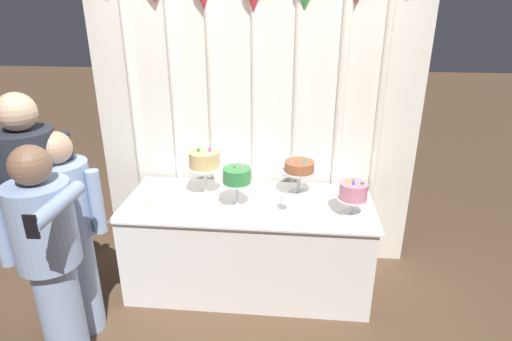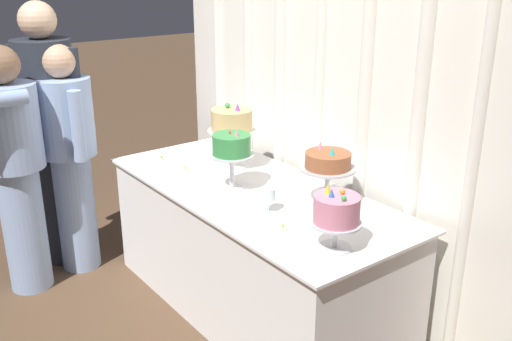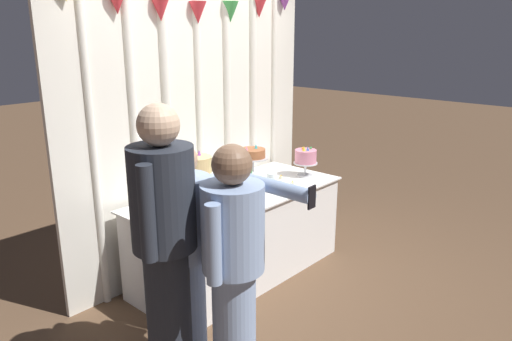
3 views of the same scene
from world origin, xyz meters
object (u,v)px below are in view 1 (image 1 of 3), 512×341
at_px(tealight_near_right, 313,216).
at_px(cake_display_midright, 299,169).
at_px(wine_glass, 285,199).
at_px(cake_table, 249,244).
at_px(guest_girl_blue_dress, 50,259).
at_px(cake_display_rightmost, 353,192).
at_px(tealight_near_left, 183,207).
at_px(guest_man_dark_suit, 39,214).
at_px(cake_display_leftmost, 205,161).
at_px(tealight_far_left, 147,206).
at_px(guest_man_pink_jacket, 71,230).
at_px(cake_display_midleft, 237,177).
at_px(tealight_far_right, 320,205).

bearing_deg(tealight_near_right, cake_display_midright, 105.86).
bearing_deg(tealight_near_right, wine_glass, 159.86).
height_order(cake_table, guest_girl_blue_dress, guest_girl_blue_dress).
xyz_separation_m(cake_display_rightmost, tealight_near_left, (-1.27, -0.02, -0.17)).
height_order(tealight_near_left, guest_man_dark_suit, guest_man_dark_suit).
relative_size(cake_table, cake_display_rightmost, 6.47).
distance_m(cake_display_leftmost, guest_man_dark_suit, 1.22).
relative_size(cake_display_leftmost, guest_man_dark_suit, 0.24).
xyz_separation_m(cake_display_leftmost, tealight_far_left, (-0.40, -0.28, -0.28)).
distance_m(tealight_far_left, guest_man_pink_jacket, 0.59).
bearing_deg(cake_display_midright, cake_display_rightmost, -39.34).
bearing_deg(cake_display_midleft, tealight_far_left, -173.66).
relative_size(cake_table, cake_display_midright, 6.01).
bearing_deg(cake_table, guest_man_pink_jacket, -150.88).
relative_size(cake_display_midright, guest_man_pink_jacket, 0.22).
height_order(cake_display_midright, tealight_near_right, cake_display_midright).
xyz_separation_m(cake_table, tealight_near_left, (-0.49, -0.15, 0.39)).
distance_m(cake_display_midright, guest_man_pink_jacket, 1.73).
relative_size(cake_display_rightmost, tealight_far_left, 7.23).
bearing_deg(guest_man_pink_jacket, guest_girl_blue_dress, -79.70).
xyz_separation_m(wine_glass, tealight_near_left, (-0.78, -0.03, -0.09)).
height_order(wine_glass, tealight_far_left, wine_glass).
relative_size(cake_display_midleft, tealight_far_right, 8.23).
bearing_deg(guest_man_pink_jacket, cake_display_midleft, 27.06).
bearing_deg(cake_display_midright, tealight_near_left, -159.08).
bearing_deg(cake_table, cake_display_midright, 25.72).
bearing_deg(wine_glass, guest_girl_blue_dress, -147.35).
xyz_separation_m(cake_display_midright, tealight_far_right, (0.17, -0.21, -0.21)).
bearing_deg(wine_glass, cake_display_midright, 72.25).
xyz_separation_m(cake_display_leftmost, wine_glass, (0.65, -0.23, -0.19)).
bearing_deg(cake_display_midright, wine_glass, -107.75).
bearing_deg(guest_man_dark_suit, cake_display_midleft, 25.52).
relative_size(cake_display_rightmost, tealight_near_left, 7.93).
xyz_separation_m(cake_display_midright, tealight_far_left, (-1.15, -0.35, -0.21)).
xyz_separation_m(wine_glass, tealight_near_right, (0.21, -0.08, -0.09)).
xyz_separation_m(cake_display_midright, guest_man_pink_jacket, (-1.52, -0.82, -0.18)).
bearing_deg(wine_glass, cake_display_rightmost, -1.30).
bearing_deg(guest_man_dark_suit, tealight_far_left, 43.51).
bearing_deg(tealight_near_right, guest_man_pink_jacket, -165.22).
bearing_deg(guest_girl_blue_dress, cake_display_leftmost, 57.53).
distance_m(cake_table, cake_display_midright, 0.74).
bearing_deg(cake_table, tealight_near_right, -21.56).
bearing_deg(guest_man_dark_suit, wine_glass, 19.16).
height_order(cake_display_midleft, guest_man_pink_jacket, guest_man_pink_jacket).
bearing_deg(tealight_far_left, wine_glass, 2.45).
bearing_deg(cake_display_leftmost, wine_glass, -19.66).
bearing_deg(wine_glass, cake_display_leftmost, 160.34).
height_order(cake_display_leftmost, guest_man_dark_suit, guest_man_dark_suit).
bearing_deg(wine_glass, cake_display_midleft, 175.11).
xyz_separation_m(cake_display_rightmost, tealight_near_right, (-0.28, -0.07, -0.17)).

